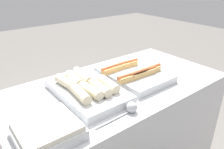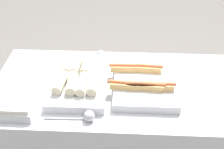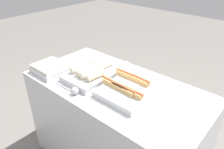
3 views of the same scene
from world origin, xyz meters
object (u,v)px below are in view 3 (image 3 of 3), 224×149
object	(u,v)px
serving_spoon_near	(74,91)
tray_hotdogs	(130,88)
tray_side_front	(50,68)
serving_spoon_far	(125,64)
tray_wraps	(95,71)

from	to	relation	value
serving_spoon_near	tray_hotdogs	bearing A→B (deg)	44.27
tray_side_front	serving_spoon_far	xyz separation A→B (m)	(0.42, 0.51, -0.01)
tray_hotdogs	serving_spoon_near	bearing A→B (deg)	-135.73
tray_side_front	serving_spoon_near	world-z (taller)	tray_side_front
tray_wraps	tray_side_front	world-z (taller)	tray_wraps
tray_hotdogs	tray_side_front	xyz separation A→B (m)	(-0.71, -0.21, 0.00)
serving_spoon_near	tray_wraps	bearing A→B (deg)	105.05
tray_hotdogs	serving_spoon_near	size ratio (longest dim) A/B	1.80
tray_hotdogs	serving_spoon_far	size ratio (longest dim) A/B	1.67
serving_spoon_far	tray_hotdogs	bearing A→B (deg)	-46.10
tray_wraps	tray_hotdogs	bearing A→B (deg)	-0.28
serving_spoon_near	serving_spoon_far	world-z (taller)	same
tray_hotdogs	serving_spoon_far	bearing A→B (deg)	133.90
tray_side_front	serving_spoon_far	bearing A→B (deg)	50.43
tray_side_front	tray_wraps	bearing A→B (deg)	32.09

